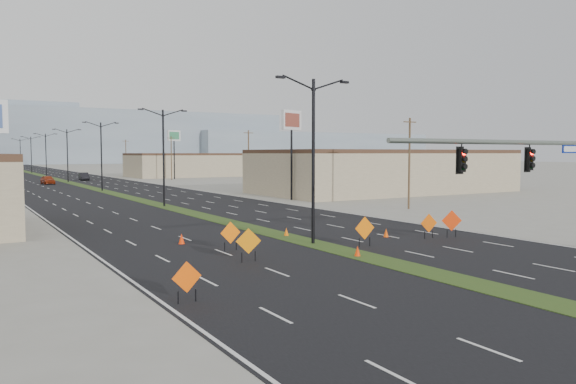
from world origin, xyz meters
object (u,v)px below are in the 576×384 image
streetlight_3 (67,154)px  car_left (48,180)px  pole_sign_east_near (292,126)px  construction_sign_4 (429,224)px  streetlight_0 (313,155)px  cone_3 (182,239)px  streetlight_4 (46,153)px  cone_2 (386,233)px  construction_sign_5 (452,221)px  pole_sign_east_far (174,139)px  construction_sign_0 (187,279)px  construction_sign_1 (248,242)px  streetlight_5 (31,153)px  construction_sign_3 (365,229)px  cone_0 (357,251)px  signal_mast (551,168)px  car_far (7,175)px  streetlight_2 (101,154)px  cone_1 (286,232)px  streetlight_1 (164,154)px  construction_sign_2 (230,234)px  streetlight_6 (20,153)px  car_mid (84,176)px

streetlight_3 → car_left: size_ratio=2.19×
pole_sign_east_near → construction_sign_4: bearing=-126.1°
streetlight_0 → cone_3: (-6.93, 4.08, -5.09)m
streetlight_4 → car_left: bearing=-97.4°
streetlight_4 → cone_2: (5.65, -112.21, -5.13)m
construction_sign_5 → pole_sign_east_far: size_ratio=0.18×
construction_sign_0 → construction_sign_1: 8.01m
streetlight_5 → pole_sign_east_near: 112.92m
construction_sign_3 → cone_0: 3.32m
signal_mast → construction_sign_3: size_ratio=9.00×
construction_sign_1 → cone_2: construction_sign_1 is taller
car_far → pole_sign_east_far: size_ratio=0.48×
signal_mast → streetlight_5: size_ratio=1.63×
streetlight_3 → streetlight_5: same height
streetlight_2 → streetlight_3: same height
pole_sign_east_near → construction_sign_1: bearing=-146.0°
cone_3 → cone_0: bearing=-53.1°
construction_sign_3 → cone_1: construction_sign_3 is taller
streetlight_1 → construction_sign_2: bearing=-101.0°
streetlight_6 → construction_sign_4: (7.65, -170.07, -4.46)m
streetlight_0 → streetlight_1: (0.00, 28.00, 0.00)m
streetlight_6 → construction_sign_4: streetlight_6 is taller
car_mid → construction_sign_0: construction_sign_0 is taller
streetlight_1 → car_mid: size_ratio=2.11×
signal_mast → construction_sign_4: signal_mast is taller
construction_sign_3 → cone_1: size_ratio=3.15×
construction_sign_4 → construction_sign_5: size_ratio=0.90×
signal_mast → streetlight_6: bearing=92.8°
streetlight_0 → construction_sign_4: (7.65, -2.07, -4.46)m
streetlight_2 → cone_1: size_ratio=17.42×
streetlight_3 → construction_sign_0: streetlight_3 is taller
streetlight_4 → pole_sign_east_near: pole_sign_east_near is taller
construction_sign_3 → cone_3: bearing=146.4°
construction_sign_2 → construction_sign_4: size_ratio=1.02×
streetlight_4 → construction_sign_5: size_ratio=5.52×
streetlight_6 → pole_sign_east_near: 140.70m
cone_0 → cone_3: cone_3 is taller
streetlight_1 → streetlight_4: same height
streetlight_3 → car_mid: size_ratio=2.11×
construction_sign_2 → cone_2: 11.05m
construction_sign_5 → signal_mast: bearing=-70.2°
cone_3 → pole_sign_east_near: 34.07m
cone_1 → pole_sign_east_near: bearing=58.0°
pole_sign_east_far → construction_sign_3: bearing=-124.9°
car_left → construction_sign_2: size_ratio=2.75×
cone_1 → cone_2: (5.40, -3.81, -0.00)m
car_left → construction_sign_4: (11.92, -81.07, 0.18)m
streetlight_2 → streetlight_6: bearing=90.0°
signal_mast → car_far: (-16.87, 121.49, -4.07)m
streetlight_2 → streetlight_5: bearing=90.0°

